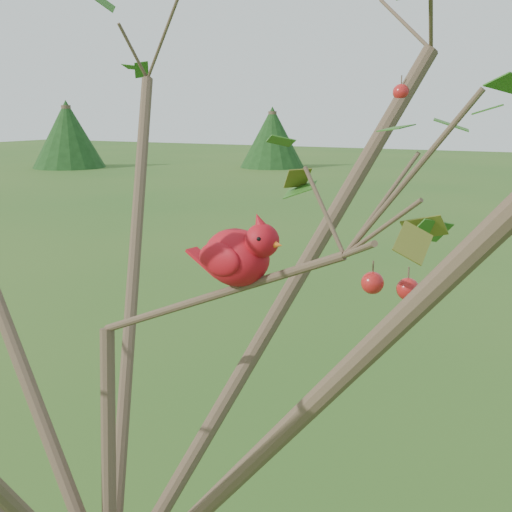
{
  "coord_description": "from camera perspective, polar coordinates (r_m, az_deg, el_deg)",
  "views": [
    {
      "loc": [
        0.92,
        -1.02,
        2.46
      ],
      "look_at": [
        0.37,
        0.06,
        2.18
      ],
      "focal_mm": 45.0,
      "sensor_mm": 36.0,
      "label": 1
    }
  ],
  "objects": [
    {
      "name": "cardinal",
      "position": [
        1.27,
        -1.48,
        0.1
      ],
      "size": [
        0.24,
        0.14,
        0.17
      ],
      "rotation": [
        0.0,
        0.0,
        -0.2
      ],
      "color": "#A80E19",
      "rests_on": "ground"
    },
    {
      "name": "crabapple_tree",
      "position": [
        1.38,
        -14.38,
        -1.55
      ],
      "size": [
        2.35,
        2.05,
        2.95
      ],
      "color": "#402E22",
      "rests_on": "ground"
    }
  ]
}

